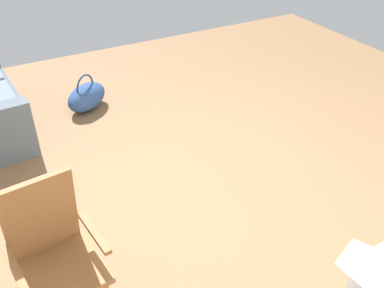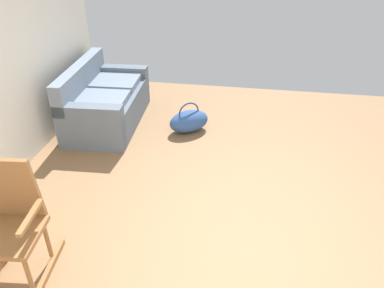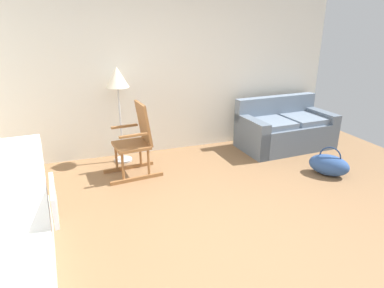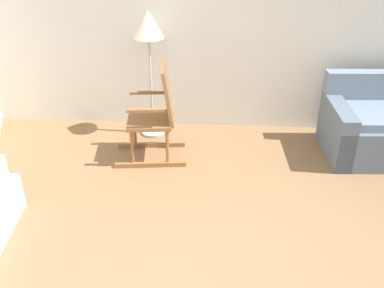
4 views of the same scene
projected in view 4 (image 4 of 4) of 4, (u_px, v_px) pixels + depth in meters
ground_plane at (214, 279)px, 3.40m from camera, size 7.26×7.26×0.00m
back_wall at (222, 16)px, 5.06m from camera, size 6.01×0.10×2.70m
rocking_chair at (156, 115)px, 4.75m from camera, size 0.81×0.55×1.05m
floor_lamp at (148, 33)px, 4.89m from camera, size 0.34×0.34×1.48m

